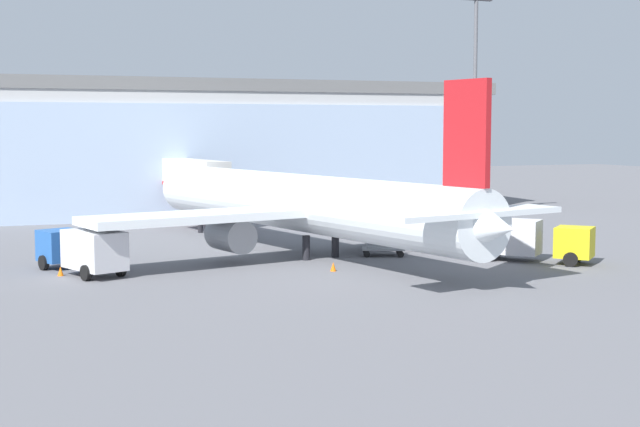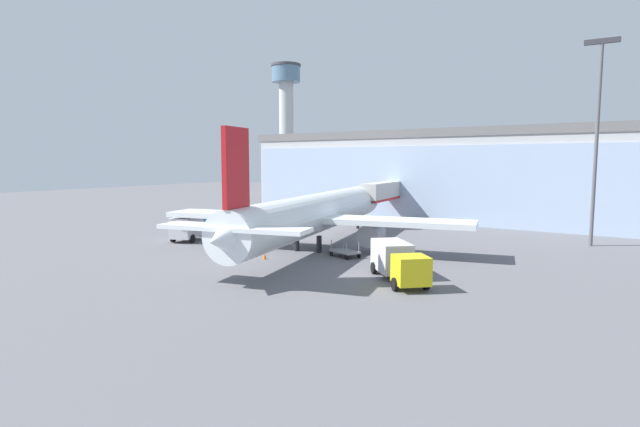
% 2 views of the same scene
% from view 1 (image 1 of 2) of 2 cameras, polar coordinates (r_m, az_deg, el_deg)
% --- Properties ---
extents(ground, '(240.00, 240.00, 0.00)m').
position_cam_1_polar(ground, '(57.44, 1.40, -3.04)').
color(ground, slate).
extents(terminal_building, '(60.76, 18.24, 13.20)m').
position_cam_1_polar(terminal_building, '(91.28, -7.86, 4.22)').
color(terminal_building, '#AEAEAE').
rests_on(terminal_building, ground).
extents(jet_bridge, '(3.70, 13.25, 5.78)m').
position_cam_1_polar(jet_bridge, '(79.38, -8.29, 2.45)').
color(jet_bridge, beige).
rests_on(jet_bridge, ground).
extents(apron_light_mast, '(3.20, 0.40, 20.73)m').
position_cam_1_polar(apron_light_mast, '(84.57, 9.88, 7.86)').
color(apron_light_mast, '#59595E').
rests_on(apron_light_mast, ground).
extents(airplane, '(31.14, 39.08, 11.04)m').
position_cam_1_polar(airplane, '(59.78, -1.10, 0.64)').
color(airplane, white).
rests_on(airplane, ground).
extents(catering_truck, '(4.63, 7.61, 2.65)m').
position_cam_1_polar(catering_truck, '(53.98, -14.94, -2.20)').
color(catering_truck, '#2659A5').
rests_on(catering_truck, ground).
extents(fuel_truck, '(6.49, 6.92, 2.65)m').
position_cam_1_polar(fuel_truck, '(58.54, 13.24, -1.58)').
color(fuel_truck, yellow).
rests_on(fuel_truck, ground).
extents(baggage_cart, '(3.21, 2.59, 1.50)m').
position_cam_1_polar(baggage_cart, '(59.68, 4.07, -2.25)').
color(baggage_cart, gray).
rests_on(baggage_cart, ground).
extents(safety_cone_nose, '(0.36, 0.36, 0.55)m').
position_cam_1_polar(safety_cone_nose, '(53.23, 0.85, -3.42)').
color(safety_cone_nose, orange).
rests_on(safety_cone_nose, ground).
extents(safety_cone_wingtip, '(0.36, 0.36, 0.55)m').
position_cam_1_polar(safety_cone_wingtip, '(53.69, -16.27, -3.56)').
color(safety_cone_wingtip, orange).
rests_on(safety_cone_wingtip, ground).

